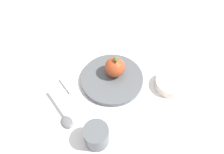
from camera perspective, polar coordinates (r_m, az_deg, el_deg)
ground_plane at (r=0.80m, az=-0.79°, el=-1.03°), size 2.40×2.40×0.00m
dinner_plate at (r=0.79m, az=0.00°, el=-0.40°), size 0.22×0.22×0.02m
apple at (r=0.77m, az=0.52°, el=2.76°), size 0.07×0.07×0.08m
side_bowl at (r=0.79m, az=15.04°, el=-1.56°), size 0.11×0.11×0.03m
cup at (r=0.66m, az=-4.10°, el=-14.85°), size 0.07×0.07×0.07m
knife at (r=0.77m, az=-10.25°, el=-4.42°), size 0.21×0.04×0.01m
spoon at (r=0.73m, az=-12.31°, el=-10.44°), size 0.17×0.04×0.01m
linen_napkin at (r=0.90m, az=9.41°, el=6.58°), size 0.19×0.15×0.00m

